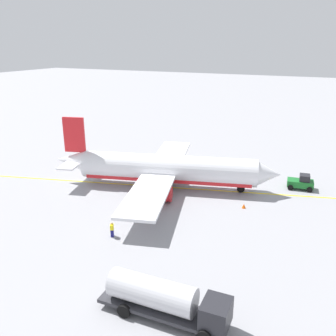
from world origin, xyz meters
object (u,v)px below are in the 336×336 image
airplane (165,169)px  fuel_tanker (164,298)px  pushback_tug (301,182)px  safety_cone_nose (244,206)px  refueling_worker (112,230)px

airplane → fuel_tanker: (11.53, -23.87, -1.05)m
airplane → pushback_tug: (18.09, 7.88, -1.77)m
pushback_tug → safety_cone_nose: bearing=-120.5°
pushback_tug → safety_cone_nose: pushback_tug is taller
fuel_tanker → safety_cone_nose: fuel_tanker is taller
airplane → safety_cone_nose: size_ratio=57.08×
airplane → refueling_worker: airplane is taller
fuel_tanker → airplane: bearing=115.8°
pushback_tug → fuel_tanker: bearing=-101.7°
fuel_tanker → pushback_tug: bearing=78.3°
safety_cone_nose → fuel_tanker: bearing=-91.9°
safety_cone_nose → pushback_tug: bearing=59.5°
refueling_worker → safety_cone_nose: refueling_worker is taller
safety_cone_nose → refueling_worker: bearing=-130.4°
fuel_tanker → safety_cone_nose: (0.72, 21.83, -1.44)m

